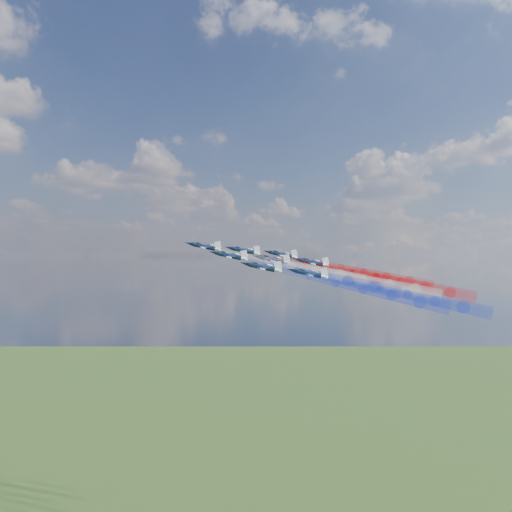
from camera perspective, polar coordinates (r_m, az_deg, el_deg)
jet_lead at (r=179.95m, az=-4.89°, el=0.89°), size 15.11×15.40×6.48m
trail_lead at (r=174.25m, az=3.37°, el=-0.88°), size 32.07×34.00×13.04m
jet_inner_left at (r=170.71m, az=-2.47°, el=0.01°), size 15.11×15.40×6.48m
trail_inner_left at (r=166.29m, az=6.29°, el=-1.87°), size 32.07×34.00×13.04m
jet_inner_right at (r=186.88m, az=-1.15°, el=0.50°), size 15.11×15.40×6.48m
trail_inner_right at (r=182.84m, az=6.86°, el=-1.21°), size 32.07×34.00×13.04m
jet_outer_left at (r=158.41m, az=0.63°, el=-1.08°), size 15.11×15.40×6.48m
trail_outer_left at (r=155.67m, az=10.12°, el=-3.11°), size 32.07×34.00×13.04m
jet_center_third at (r=175.30m, az=1.60°, el=-0.36°), size 15.11×15.40×6.48m
trail_center_third at (r=172.72m, az=10.16°, el=-2.18°), size 32.07×34.00×13.04m
jet_outer_right at (r=194.70m, az=2.45°, el=0.14°), size 15.11×15.40×6.48m
trail_outer_right at (r=192.25m, az=10.15°, el=-1.49°), size 32.07×34.00×13.04m
jet_rear_left at (r=165.09m, az=5.05°, el=-1.67°), size 15.11×15.40×6.48m
trail_rear_left at (r=164.34m, az=14.15°, el=-3.59°), size 32.07×34.00×13.04m
jet_rear_right at (r=183.25m, az=5.33°, el=-0.61°), size 15.11×15.40×6.48m
trail_rear_right at (r=182.31m, az=13.52°, el=-2.34°), size 32.07×34.00×13.04m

